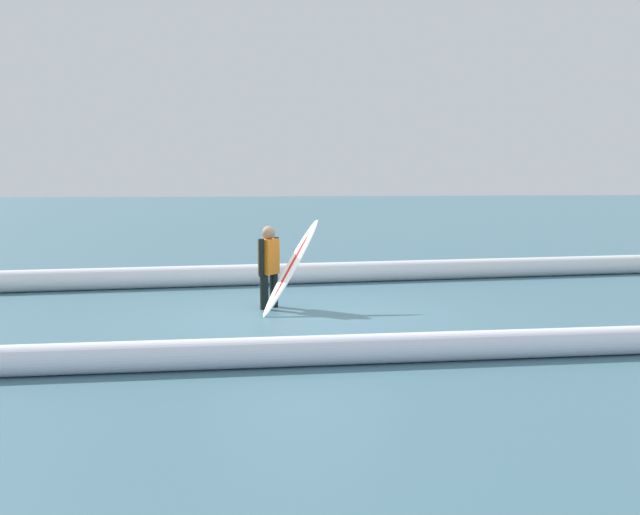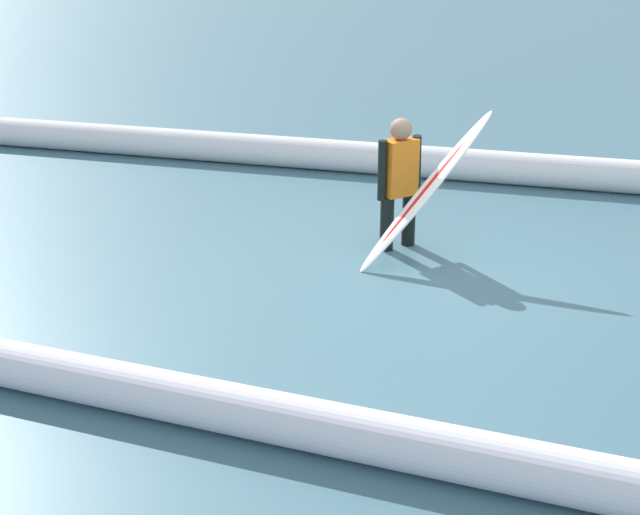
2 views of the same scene
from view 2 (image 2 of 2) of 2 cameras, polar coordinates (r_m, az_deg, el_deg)
ground_plane at (r=8.23m, az=7.05°, el=-1.47°), size 186.08×186.08×0.00m
surfer at (r=8.80m, az=5.24°, el=5.27°), size 0.37×0.45×1.35m
surfboard at (r=8.48m, az=7.00°, el=4.37°), size 1.22×1.19×1.47m
wave_crest_foreground at (r=11.40m, az=14.06°, el=5.61°), size 17.61×0.69×0.42m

